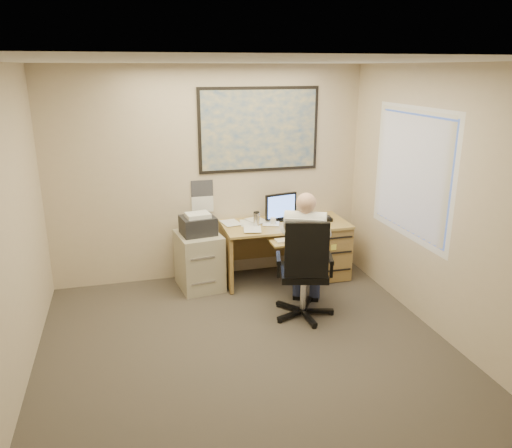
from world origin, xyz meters
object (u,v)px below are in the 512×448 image
object	(u,v)px
desk	(309,243)
filing_cabinet	(199,256)
person	(303,255)
office_chair	(306,289)

from	to	relation	value
desk	filing_cabinet	size ratio (longest dim) A/B	1.64
desk	person	world-z (taller)	person
desk	person	xyz separation A→B (m)	(-0.46, -1.03, 0.26)
desk	office_chair	bearing A→B (deg)	-111.71
filing_cabinet	office_chair	bearing A→B (deg)	-55.18
filing_cabinet	office_chair	distance (m)	1.49
filing_cabinet	desk	bearing A→B (deg)	-7.13
filing_cabinet	office_chair	size ratio (longest dim) A/B	0.84
desk	office_chair	size ratio (longest dim) A/B	1.38
desk	office_chair	distance (m)	1.20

